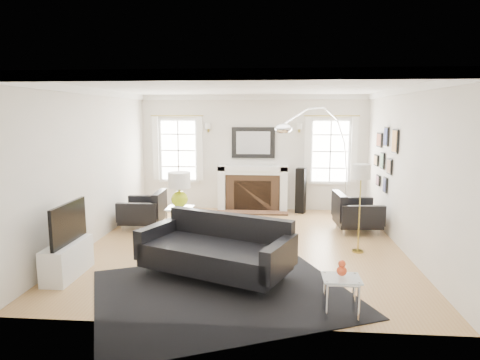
# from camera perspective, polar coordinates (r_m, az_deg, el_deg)

# --- Properties ---
(floor) EXTENTS (6.00, 6.00, 0.00)m
(floor) POSITION_cam_1_polar(r_m,az_deg,el_deg) (7.80, 0.56, -8.66)
(floor) COLOR #A97A46
(floor) RESTS_ON ground
(back_wall) EXTENTS (5.50, 0.04, 2.80)m
(back_wall) POSITION_cam_1_polar(r_m,az_deg,el_deg) (10.48, 1.79, 3.65)
(back_wall) COLOR beige
(back_wall) RESTS_ON floor
(front_wall) EXTENTS (5.50, 0.04, 2.80)m
(front_wall) POSITION_cam_1_polar(r_m,az_deg,el_deg) (4.56, -2.21, -3.16)
(front_wall) COLOR beige
(front_wall) RESTS_ON floor
(left_wall) EXTENTS (0.04, 6.00, 2.80)m
(left_wall) POSITION_cam_1_polar(r_m,az_deg,el_deg) (8.18, -19.03, 1.70)
(left_wall) COLOR beige
(left_wall) RESTS_ON floor
(right_wall) EXTENTS (0.04, 6.00, 2.80)m
(right_wall) POSITION_cam_1_polar(r_m,az_deg,el_deg) (7.80, 21.17, 1.27)
(right_wall) COLOR beige
(right_wall) RESTS_ON floor
(ceiling) EXTENTS (5.50, 6.00, 0.02)m
(ceiling) POSITION_cam_1_polar(r_m,az_deg,el_deg) (7.46, 0.60, 12.32)
(ceiling) COLOR white
(ceiling) RESTS_ON back_wall
(crown_molding) EXTENTS (5.50, 6.00, 0.12)m
(crown_molding) POSITION_cam_1_polar(r_m,az_deg,el_deg) (7.45, 0.60, 11.86)
(crown_molding) COLOR white
(crown_molding) RESTS_ON back_wall
(fireplace) EXTENTS (1.70, 0.69, 1.11)m
(fireplace) POSITION_cam_1_polar(r_m,az_deg,el_deg) (10.39, 1.71, -1.18)
(fireplace) COLOR white
(fireplace) RESTS_ON floor
(mantel_mirror) EXTENTS (1.05, 0.07, 0.75)m
(mantel_mirror) POSITION_cam_1_polar(r_m,az_deg,el_deg) (10.42, 1.78, 4.99)
(mantel_mirror) COLOR black
(mantel_mirror) RESTS_ON back_wall
(window_left) EXTENTS (1.24, 0.15, 1.62)m
(window_left) POSITION_cam_1_polar(r_m,az_deg,el_deg) (10.68, -8.21, 3.97)
(window_left) COLOR white
(window_left) RESTS_ON back_wall
(window_right) EXTENTS (1.24, 0.15, 1.62)m
(window_right) POSITION_cam_1_polar(r_m,az_deg,el_deg) (10.49, 11.94, 3.79)
(window_right) COLOR white
(window_right) RESTS_ON back_wall
(gallery_wall) EXTENTS (0.04, 1.73, 1.29)m
(gallery_wall) POSITION_cam_1_polar(r_m,az_deg,el_deg) (9.02, 18.73, 3.19)
(gallery_wall) COLOR black
(gallery_wall) RESTS_ON right_wall
(tv_unit) EXTENTS (0.35, 1.00, 1.09)m
(tv_unit) POSITION_cam_1_polar(r_m,az_deg,el_deg) (6.76, -21.99, -9.19)
(tv_unit) COLOR white
(tv_unit) RESTS_ON floor
(area_rug) EXTENTS (4.02, 3.74, 0.01)m
(area_rug) POSITION_cam_1_polar(r_m,az_deg,el_deg) (5.85, -2.35, -14.77)
(area_rug) COLOR black
(area_rug) RESTS_ON floor
(sofa) EXTENTS (2.38, 1.74, 0.71)m
(sofa) POSITION_cam_1_polar(r_m,az_deg,el_deg) (6.29, -3.02, -9.34)
(sofa) COLOR black
(sofa) RESTS_ON floor
(armchair_left) EXTENTS (0.87, 0.96, 0.63)m
(armchair_left) POSITION_cam_1_polar(r_m,az_deg,el_deg) (9.10, -12.51, -4.05)
(armchair_left) COLOR black
(armchair_left) RESTS_ON floor
(armchair_right) EXTENTS (0.92, 1.01, 0.64)m
(armchair_right) POSITION_cam_1_polar(r_m,az_deg,el_deg) (8.91, 14.98, -4.36)
(armchair_right) COLOR black
(armchair_right) RESTS_ON floor
(coffee_table) EXTENTS (1.00, 1.00, 0.44)m
(coffee_table) POSITION_cam_1_polar(r_m,az_deg,el_deg) (7.09, -2.78, -7.02)
(coffee_table) COLOR silver
(coffee_table) RESTS_ON floor
(side_table_left) EXTENTS (0.50, 0.50, 0.55)m
(side_table_left) POSITION_cam_1_polar(r_m,az_deg,el_deg) (8.41, -8.02, -4.33)
(side_table_left) COLOR silver
(side_table_left) RESTS_ON floor
(nesting_table) EXTENTS (0.44, 0.37, 0.48)m
(nesting_table) POSITION_cam_1_polar(r_m,az_deg,el_deg) (5.22, 13.33, -13.66)
(nesting_table) COLOR silver
(nesting_table) RESTS_ON floor
(gourd_lamp) EXTENTS (0.43, 0.43, 0.68)m
(gourd_lamp) POSITION_cam_1_polar(r_m,az_deg,el_deg) (8.31, -8.09, -0.97)
(gourd_lamp) COLOR #AEC618
(gourd_lamp) RESTS_ON side_table_left
(orange_vase) EXTENTS (0.12, 0.12, 0.19)m
(orange_vase) POSITION_cam_1_polar(r_m,az_deg,el_deg) (5.15, 13.42, -11.46)
(orange_vase) COLOR #DA431C
(orange_vase) RESTS_ON nesting_table
(arc_floor_lamp) EXTENTS (1.83, 1.69, 2.59)m
(arc_floor_lamp) POSITION_cam_1_polar(r_m,az_deg,el_deg) (9.52, 10.20, 2.97)
(arc_floor_lamp) COLOR white
(arc_floor_lamp) RESTS_ON floor
(stick_floor_lamp) EXTENTS (0.31, 0.31, 1.52)m
(stick_floor_lamp) POSITION_cam_1_polar(r_m,az_deg,el_deg) (7.41, 15.83, 0.49)
(stick_floor_lamp) COLOR #A59039
(stick_floor_lamp) RESTS_ON floor
(speaker_tower) EXTENTS (0.28, 0.28, 1.08)m
(speaker_tower) POSITION_cam_1_polar(r_m,az_deg,el_deg) (10.25, 8.11, -1.42)
(speaker_tower) COLOR black
(speaker_tower) RESTS_ON floor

